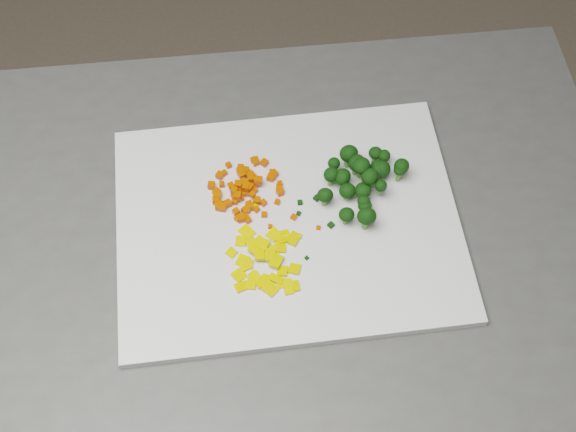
# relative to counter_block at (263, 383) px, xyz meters

# --- Properties ---
(counter_block) EXTENTS (1.04, 0.84, 0.90)m
(counter_block) POSITION_rel_counter_block_xyz_m (0.00, 0.00, 0.00)
(counter_block) COLOR #474745
(counter_block) RESTS_ON ground
(cutting_board) EXTENTS (0.48, 0.41, 0.01)m
(cutting_board) POSITION_rel_counter_block_xyz_m (0.04, 0.04, 0.46)
(cutting_board) COLOR silver
(cutting_board) RESTS_ON counter_block
(carrot_pile) EXTENTS (0.09, 0.09, 0.03)m
(carrot_pile) POSITION_rel_counter_block_xyz_m (-0.02, 0.08, 0.47)
(carrot_pile) COLOR #C33802
(carrot_pile) RESTS_ON cutting_board
(pepper_pile) EXTENTS (0.10, 0.10, 0.01)m
(pepper_pile) POSITION_rel_counter_block_xyz_m (0.02, -0.01, 0.47)
(pepper_pile) COLOR #DCB10B
(pepper_pile) RESTS_ON cutting_board
(broccoli_pile) EXTENTS (0.11, 0.11, 0.05)m
(broccoli_pile) POSITION_rel_counter_block_xyz_m (0.12, 0.10, 0.49)
(broccoli_pile) COLOR black
(broccoli_pile) RESTS_ON cutting_board
(carrot_cube_0) EXTENTS (0.01, 0.01, 0.01)m
(carrot_cube_0) POSITION_rel_counter_block_xyz_m (-0.03, 0.04, 0.46)
(carrot_cube_0) COLOR #C33802
(carrot_cube_0) RESTS_ON carrot_pile
(carrot_cube_1) EXTENTS (0.01, 0.01, 0.01)m
(carrot_cube_1) POSITION_rel_counter_block_xyz_m (-0.04, 0.05, 0.46)
(carrot_cube_1) COLOR #C33802
(carrot_cube_1) RESTS_ON carrot_pile
(carrot_cube_2) EXTENTS (0.01, 0.01, 0.01)m
(carrot_cube_2) POSITION_rel_counter_block_xyz_m (-0.02, 0.08, 0.47)
(carrot_cube_2) COLOR #C33802
(carrot_cube_2) RESTS_ON carrot_pile
(carrot_cube_3) EXTENTS (0.01, 0.01, 0.01)m
(carrot_cube_3) POSITION_rel_counter_block_xyz_m (-0.01, 0.09, 0.46)
(carrot_cube_3) COLOR #C33802
(carrot_cube_3) RESTS_ON carrot_pile
(carrot_cube_4) EXTENTS (0.01, 0.01, 0.01)m
(carrot_cube_4) POSITION_rel_counter_block_xyz_m (0.00, 0.06, 0.46)
(carrot_cube_4) COLOR #C33802
(carrot_cube_4) RESTS_ON carrot_pile
(carrot_cube_5) EXTENTS (0.01, 0.01, 0.01)m
(carrot_cube_5) POSITION_rel_counter_block_xyz_m (0.01, 0.10, 0.46)
(carrot_cube_5) COLOR #C33802
(carrot_cube_5) RESTS_ON carrot_pile
(carrot_cube_6) EXTENTS (0.01, 0.01, 0.01)m
(carrot_cube_6) POSITION_rel_counter_block_xyz_m (-0.02, 0.07, 0.46)
(carrot_cube_6) COLOR #C33802
(carrot_cube_6) RESTS_ON carrot_pile
(carrot_cube_7) EXTENTS (0.01, 0.01, 0.01)m
(carrot_cube_7) POSITION_rel_counter_block_xyz_m (-0.03, 0.10, 0.46)
(carrot_cube_7) COLOR #C33802
(carrot_cube_7) RESTS_ON carrot_pile
(carrot_cube_8) EXTENTS (0.01, 0.01, 0.01)m
(carrot_cube_8) POSITION_rel_counter_block_xyz_m (-0.02, 0.07, 0.47)
(carrot_cube_8) COLOR #C33802
(carrot_cube_8) RESTS_ON carrot_pile
(carrot_cube_9) EXTENTS (0.01, 0.01, 0.01)m
(carrot_cube_9) POSITION_rel_counter_block_xyz_m (-0.02, 0.04, 0.47)
(carrot_cube_9) COLOR #C33802
(carrot_cube_9) RESTS_ON carrot_pile
(carrot_cube_10) EXTENTS (0.01, 0.01, 0.01)m
(carrot_cube_10) POSITION_rel_counter_block_xyz_m (-0.03, 0.06, 0.46)
(carrot_cube_10) COLOR #C33802
(carrot_cube_10) RESTS_ON carrot_pile
(carrot_cube_11) EXTENTS (0.01, 0.01, 0.01)m
(carrot_cube_11) POSITION_rel_counter_block_xyz_m (-0.05, 0.09, 0.46)
(carrot_cube_11) COLOR #C33802
(carrot_cube_11) RESTS_ON carrot_pile
(carrot_cube_12) EXTENTS (0.01, 0.01, 0.01)m
(carrot_cube_12) POSITION_rel_counter_block_xyz_m (0.01, 0.10, 0.46)
(carrot_cube_12) COLOR #C33802
(carrot_cube_12) RESTS_ON carrot_pile
(carrot_cube_13) EXTENTS (0.01, 0.01, 0.01)m
(carrot_cube_13) POSITION_rel_counter_block_xyz_m (0.02, 0.06, 0.46)
(carrot_cube_13) COLOR #C33802
(carrot_cube_13) RESTS_ON carrot_pile
(carrot_cube_14) EXTENTS (0.01, 0.01, 0.01)m
(carrot_cube_14) POSITION_rel_counter_block_xyz_m (-0.02, 0.03, 0.46)
(carrot_cube_14) COLOR #C33802
(carrot_cube_14) RESTS_ON carrot_pile
(carrot_cube_15) EXTENTS (0.01, 0.01, 0.01)m
(carrot_cube_15) POSITION_rel_counter_block_xyz_m (-0.00, 0.05, 0.46)
(carrot_cube_15) COLOR #C33802
(carrot_cube_15) RESTS_ON carrot_pile
(carrot_cube_16) EXTENTS (0.01, 0.01, 0.01)m
(carrot_cube_16) POSITION_rel_counter_block_xyz_m (-0.03, 0.09, 0.47)
(carrot_cube_16) COLOR #C33802
(carrot_cube_16) RESTS_ON carrot_pile
(carrot_cube_17) EXTENTS (0.01, 0.01, 0.01)m
(carrot_cube_17) POSITION_rel_counter_block_xyz_m (0.02, 0.08, 0.46)
(carrot_cube_17) COLOR #C33802
(carrot_cube_17) RESTS_ON carrot_pile
(carrot_cube_18) EXTENTS (0.01, 0.01, 0.01)m
(carrot_cube_18) POSITION_rel_counter_block_xyz_m (-0.02, 0.03, 0.47)
(carrot_cube_18) COLOR #C33802
(carrot_cube_18) RESTS_ON carrot_pile
(carrot_cube_19) EXTENTS (0.01, 0.01, 0.01)m
(carrot_cube_19) POSITION_rel_counter_block_xyz_m (-0.05, 0.05, 0.46)
(carrot_cube_19) COLOR #C33802
(carrot_cube_19) RESTS_ON carrot_pile
(carrot_cube_20) EXTENTS (0.01, 0.01, 0.01)m
(carrot_cube_20) POSITION_rel_counter_block_xyz_m (-0.03, 0.10, 0.47)
(carrot_cube_20) COLOR #C33802
(carrot_cube_20) RESTS_ON carrot_pile
(carrot_cube_21) EXTENTS (0.01, 0.01, 0.01)m
(carrot_cube_21) POSITION_rel_counter_block_xyz_m (-0.01, 0.08, 0.47)
(carrot_cube_21) COLOR #C33802
(carrot_cube_21) RESTS_ON carrot_pile
(carrot_cube_22) EXTENTS (0.01, 0.01, 0.01)m
(carrot_cube_22) POSITION_rel_counter_block_xyz_m (-0.02, 0.10, 0.46)
(carrot_cube_22) COLOR #C33802
(carrot_cube_22) RESTS_ON carrot_pile
(carrot_cube_23) EXTENTS (0.01, 0.01, 0.01)m
(carrot_cube_23) POSITION_rel_counter_block_xyz_m (-0.01, 0.06, 0.47)
(carrot_cube_23) COLOR #C33802
(carrot_cube_23) RESTS_ON carrot_pile
(carrot_cube_24) EXTENTS (0.01, 0.01, 0.01)m
(carrot_cube_24) POSITION_rel_counter_block_xyz_m (-0.04, 0.04, 0.47)
(carrot_cube_24) COLOR #C33802
(carrot_cube_24) RESTS_ON carrot_pile
(carrot_cube_25) EXTENTS (0.01, 0.01, 0.01)m
(carrot_cube_25) POSITION_rel_counter_block_xyz_m (-0.02, 0.10, 0.46)
(carrot_cube_25) COLOR #C33802
(carrot_cube_25) RESTS_ON carrot_pile
(carrot_cube_26) EXTENTS (0.01, 0.01, 0.01)m
(carrot_cube_26) POSITION_rel_counter_block_xyz_m (-0.05, 0.11, 0.46)
(carrot_cube_26) COLOR #C33802
(carrot_cube_26) RESTS_ON carrot_pile
(carrot_cube_27) EXTENTS (0.01, 0.01, 0.01)m
(carrot_cube_27) POSITION_rel_counter_block_xyz_m (0.02, 0.08, 0.46)
(carrot_cube_27) COLOR #C33802
(carrot_cube_27) RESTS_ON carrot_pile
(carrot_cube_28) EXTENTS (0.01, 0.01, 0.01)m
(carrot_cube_28) POSITION_rel_counter_block_xyz_m (-0.06, 0.07, 0.46)
(carrot_cube_28) COLOR #C33802
(carrot_cube_28) RESTS_ON carrot_pile
(carrot_cube_29) EXTENTS (0.01, 0.01, 0.01)m
(carrot_cube_29) POSITION_rel_counter_block_xyz_m (-0.03, 0.10, 0.46)
(carrot_cube_29) COLOR #C33802
(carrot_cube_29) RESTS_ON carrot_pile
(carrot_cube_30) EXTENTS (0.01, 0.01, 0.01)m
(carrot_cube_30) POSITION_rel_counter_block_xyz_m (-0.03, 0.06, 0.46)
(carrot_cube_30) COLOR #C33802
(carrot_cube_30) RESTS_ON carrot_pile
(carrot_cube_31) EXTENTS (0.01, 0.01, 0.01)m
(carrot_cube_31) POSITION_rel_counter_block_xyz_m (-0.02, 0.07, 0.47)
(carrot_cube_31) COLOR #C33802
(carrot_cube_31) RESTS_ON carrot_pile
(carrot_cube_32) EXTENTS (0.01, 0.01, 0.01)m
(carrot_cube_32) POSITION_rel_counter_block_xyz_m (-0.01, 0.05, 0.46)
(carrot_cube_32) COLOR #C33802
(carrot_cube_32) RESTS_ON carrot_pile
(carrot_cube_33) EXTENTS (0.01, 0.01, 0.01)m
(carrot_cube_33) POSITION_rel_counter_block_xyz_m (-0.02, 0.12, 0.46)
(carrot_cube_33) COLOR #C33802
(carrot_cube_33) RESTS_ON carrot_pile
(carrot_cube_34) EXTENTS (0.01, 0.01, 0.01)m
(carrot_cube_34) POSITION_rel_counter_block_xyz_m (-0.01, 0.07, 0.47)
(carrot_cube_34) COLOR #C33802
(carrot_cube_34) RESTS_ON carrot_pile
(carrot_cube_35) EXTENTS (0.01, 0.01, 0.01)m
(carrot_cube_35) POSITION_rel_counter_block_xyz_m (-0.05, 0.04, 0.46)
(carrot_cube_35) COLOR #C33802
(carrot_cube_35) RESTS_ON carrot_pile
(carrot_cube_36) EXTENTS (0.01, 0.01, 0.01)m
(carrot_cube_36) POSITION_rel_counter_block_xyz_m (-0.03, 0.06, 0.46)
(carrot_cube_36) COLOR #C33802
(carrot_cube_36) RESTS_ON carrot_pile
(carrot_cube_37) EXTENTS (0.01, 0.01, 0.01)m
(carrot_cube_37) POSITION_rel_counter_block_xyz_m (0.01, 0.10, 0.46)
(carrot_cube_37) COLOR #C33802
(carrot_cube_37) RESTS_ON carrot_pile
(carrot_cube_38) EXTENTS (0.01, 0.01, 0.01)m
(carrot_cube_38) POSITION_rel_counter_block_xyz_m (-0.05, 0.06, 0.47)
(carrot_cube_38) COLOR #C33802
(carrot_cube_38) RESTS_ON carrot_pile
(carrot_cube_39) EXTENTS (0.01, 0.01, 0.01)m
(carrot_cube_39) POSITION_rel_counter_block_xyz_m (-0.03, 0.06, 0.47)
(carrot_cube_39) COLOR #C33802
(carrot_cube_39) RESTS_ON carrot_pile
(carrot_cube_40) EXTENTS (0.01, 0.01, 0.01)m
(carrot_cube_40) POSITION_rel_counter_block_xyz_m (-0.03, 0.09, 0.47)
(carrot_cube_40) COLOR #C33802
(carrot_cube_40) RESTS_ON carrot_pile
(carrot_cube_41) EXTENTS (0.01, 0.01, 0.01)m
(carrot_cube_41) POSITION_rel_counter_block_xyz_m (-0.03, 0.07, 0.47)
(carrot_cube_41) COLOR #C33802
(carrot_cube_41) RESTS_ON carrot_pile
(carrot_cube_42) EXTENTS (0.01, 0.01, 0.01)m
(carrot_cube_42) POSITION_rel_counter_block_xyz_m (-0.01, 0.03, 0.46)
(carrot_cube_42) COLOR #C33802
(carrot_cube_42) RESTS_ON carrot_pile
(carrot_cube_43) EXTENTS (0.01, 0.01, 0.01)m
(carrot_cube_43) POSITION_rel_counter_block_xyz_m (-0.02, 0.04, 0.46)
(carrot_cube_43) COLOR #C33802
(carrot_cube_43) RESTS_ON carrot_pile
(carrot_cube_44) EXTENTS (0.01, 0.01, 0.01)m
(carrot_cube_44) POSITION_rel_counter_block_xyz_m (-0.03, 0.07, 0.47)
(carrot_cube_44) COLOR #C33802
(carrot_cube_44) RESTS_ON carrot_pile
(carrot_cube_45) EXTENTS (0.01, 0.01, 0.01)m
(carrot_cube_45) POSITION_rel_counter_block_xyz_m (0.02, 0.08, 0.46)
(carrot_cube_45) COLOR #C33802
(carrot_cube_45) RESTS_ON carrot_pile
(carrot_cube_46) EXTENTS (0.01, 0.01, 0.01)m
(carrot_cube_46) POSITION_rel_counter_block_xyz_m (-0.00, 0.12, 0.46)
(carrot_cube_46) COLOR #C33802
(carrot_cube_46) RESTS_ON carrot_pile
(carrot_cube_47) EXTENTS (0.01, 0.01, 0.01)m
(carrot_cube_47) POSITION_rel_counter_block_xyz_m (-0.05, 0.06, 0.46)
(carrot_cube_47) COLOR #C33802
(carrot_cube_47) RESTS_ON carrot_pile
(carrot_cube_48) EXTENTS (0.01, 0.01, 0.01)m
(carrot_cube_48) POSITION_rel_counter_block_xyz_m (-0.02, 0.08, 0.46)
(carrot_cube_48) COLOR #C33802
(carrot_cube_48) RESTS_ON carrot_pile
(carrot_cube_49) EXTENTS (0.01, 0.01, 0.01)m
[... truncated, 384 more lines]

